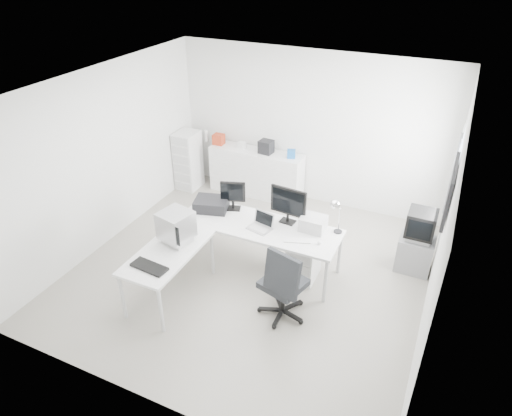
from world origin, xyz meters
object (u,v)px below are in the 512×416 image
at_px(lcd_monitor_small, 233,195).
at_px(office_chair, 283,280).
at_px(side_desk, 170,273).
at_px(laptop, 259,223).
at_px(laser_printer, 313,223).
at_px(lcd_monitor_large, 288,205).
at_px(crt_tv, 421,226).
at_px(filing_cabinet, 188,160).
at_px(inkjet_printer, 211,204).
at_px(tv_cabinet, 415,254).
at_px(crt_monitor, 176,226).
at_px(drawer_pedestal, 304,260).
at_px(main_desk, 259,246).
at_px(sideboard, 256,173).

height_order(lcd_monitor_small, office_chair, lcd_monitor_small).
height_order(side_desk, laptop, laptop).
bearing_deg(laser_printer, office_chair, -91.53).
bearing_deg(lcd_monitor_large, lcd_monitor_small, -174.55).
relative_size(crt_tv, filing_cabinet, 0.43).
height_order(inkjet_printer, tv_cabinet, inkjet_printer).
xyz_separation_m(lcd_monitor_small, lcd_monitor_large, (0.90, 0.00, 0.05)).
relative_size(lcd_monitor_large, laptop, 1.67).
bearing_deg(crt_monitor, filing_cabinet, 132.35).
height_order(side_desk, drawer_pedestal, side_desk).
bearing_deg(filing_cabinet, laser_printer, -26.79).
relative_size(main_desk, lcd_monitor_large, 4.16).
height_order(side_desk, crt_tv, crt_tv).
xyz_separation_m(lcd_monitor_large, laser_printer, (0.40, -0.03, -0.19)).
height_order(side_desk, tv_cabinet, side_desk).
relative_size(crt_monitor, crt_tv, 1.02).
bearing_deg(laptop, sideboard, 128.59).
height_order(lcd_monitor_large, office_chair, lcd_monitor_large).
bearing_deg(lcd_monitor_large, side_desk, -126.19).
distance_m(main_desk, filing_cabinet, 2.95).
relative_size(laptop, laser_printer, 0.97).
bearing_deg(drawer_pedestal, lcd_monitor_large, 150.26).
relative_size(office_chair, tv_cabinet, 2.08).
bearing_deg(lcd_monitor_small, filing_cabinet, 120.38).
bearing_deg(tv_cabinet, crt_monitor, -149.47).
bearing_deg(crt_tv, sideboard, 159.86).
relative_size(crt_monitor, filing_cabinet, 0.44).
xyz_separation_m(lcd_monitor_small, crt_tv, (2.70, 0.67, -0.21)).
distance_m(crt_monitor, crt_tv, 3.50).
xyz_separation_m(main_desk, side_desk, (-0.85, -1.10, 0.00)).
bearing_deg(crt_tv, side_desk, -146.06).
relative_size(tv_cabinet, filing_cabinet, 0.47).
height_order(inkjet_printer, laptop, laptop).
bearing_deg(laptop, crt_tv, 38.72).
bearing_deg(drawer_pedestal, inkjet_printer, 178.15).
bearing_deg(crt_tv, laser_printer, -153.45).
bearing_deg(tv_cabinet, side_desk, -146.06).
height_order(office_chair, tv_cabinet, office_chair).
xyz_separation_m(lcd_monitor_small, crt_monitor, (-0.30, -1.10, 0.01)).
distance_m(laptop, sideboard, 2.45).
bearing_deg(sideboard, lcd_monitor_small, -76.12).
relative_size(lcd_monitor_small, tv_cabinet, 0.87).
distance_m(sideboard, filing_cabinet, 1.38).
bearing_deg(crt_tv, drawer_pedestal, -149.06).
relative_size(crt_monitor, office_chair, 0.44).
xyz_separation_m(inkjet_printer, laser_printer, (1.60, 0.12, 0.01)).
distance_m(laptop, tv_cabinet, 2.41).
distance_m(side_desk, office_chair, 1.60).
bearing_deg(tv_cabinet, lcd_monitor_large, -159.58).
bearing_deg(lcd_monitor_large, laser_printer, 1.16).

